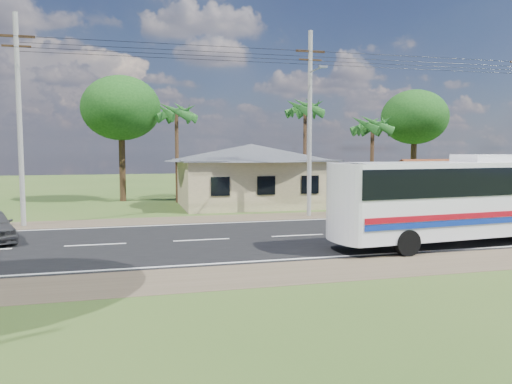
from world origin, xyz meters
TOP-DOWN VIEW (x-y plane):
  - ground at (0.00, 0.00)m, footprint 120.00×120.00m
  - road at (0.00, 0.00)m, footprint 120.00×16.00m
  - house at (1.00, 13.00)m, footprint 12.40×10.00m
  - waiting_shed at (13.00, 8.50)m, footprint 5.20×4.48m
  - concrete_barrier at (12.00, 5.60)m, footprint 7.00×0.30m
  - utility_poles at (2.67, 6.49)m, footprint 32.80×2.22m
  - palm_near at (9.50, 11.00)m, footprint 2.80×2.80m
  - palm_mid at (6.00, 15.50)m, footprint 2.80×2.80m
  - palm_far at (-4.00, 16.00)m, footprint 2.80×2.80m
  - tree_behind_house at (-8.00, 18.00)m, footprint 6.00×6.00m
  - tree_behind_shed at (16.00, 16.00)m, footprint 5.60×5.60m
  - coach_bus at (6.54, -3.64)m, footprint 12.47×3.68m
  - motorcycle at (8.47, 6.23)m, footprint 2.07×1.12m

SIDE VIEW (x-z plane):
  - ground at x=0.00m, z-range 0.00..0.00m
  - road at x=0.00m, z-range -0.01..0.02m
  - concrete_barrier at x=12.00m, z-range 0.00..0.90m
  - motorcycle at x=8.47m, z-range 0.00..1.03m
  - coach_bus at x=6.54m, z-range 0.27..4.09m
  - house at x=1.00m, z-range 0.14..5.14m
  - waiting_shed at x=13.00m, z-range 1.05..4.40m
  - palm_near at x=9.50m, z-range 2.36..9.06m
  - utility_poles at x=2.67m, z-range 0.27..11.27m
  - palm_far at x=-4.00m, z-range 2.83..10.53m
  - tree_behind_shed at x=16.00m, z-range 2.17..11.19m
  - tree_behind_house at x=-8.00m, z-range 2.31..11.92m
  - palm_mid at x=6.00m, z-range 3.06..11.26m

